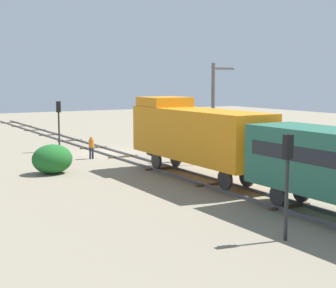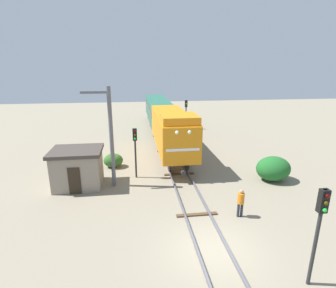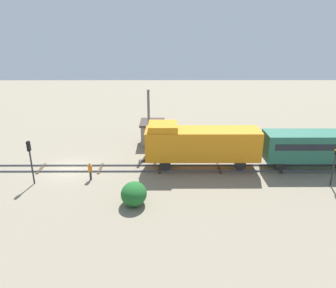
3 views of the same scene
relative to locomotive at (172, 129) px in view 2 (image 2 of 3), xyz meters
The scene contains 12 objects.
ground_plane 13.29m from the locomotive, 90.00° to the right, with size 107.81×107.81×0.00m, color gray.
railway_track 13.28m from the locomotive, 90.00° to the right, with size 2.40×71.87×0.16m.
locomotive is the anchor object (origin of this frame).
passenger_car_leading 13.34m from the locomotive, 90.00° to the left, with size 2.84×14.00×3.66m.
traffic_signal_near 15.78m from the locomotive, 78.30° to the right, with size 0.32×0.34×4.12m.
traffic_signal_mid 5.33m from the locomotive, 129.68° to the right, with size 0.32×0.34×3.89m.
traffic_signal_far 12.08m from the locomotive, 72.66° to the left, with size 0.32×0.34×3.92m.
worker_near_track 10.86m from the locomotive, 77.05° to the right, with size 0.38×0.38×1.70m.
catenary_mast 7.41m from the locomotive, 133.64° to the right, with size 1.94×0.28×7.07m.
relay_hut 9.14m from the locomotive, 146.10° to the right, with size 3.50×2.90×2.74m.
bush_near 5.96m from the locomotive, 162.85° to the right, with size 1.63×1.33×1.18m, color #305F26.
bush_mid 9.23m from the locomotive, 41.21° to the right, with size 2.55×2.09×1.86m, color #1E5F26.
Camera 2 is at (-3.40, -10.03, 8.30)m, focal length 28.00 mm.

